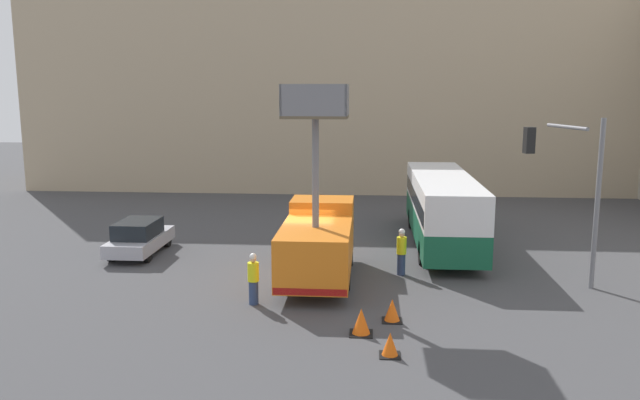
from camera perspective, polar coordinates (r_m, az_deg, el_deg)
ground_plane at (r=24.59m, az=-1.70°, el=-6.78°), size 120.00×120.00×0.00m
building_backdrop_far at (r=47.45m, az=1.46°, el=10.54°), size 44.00×10.00×15.15m
utility_truck at (r=23.40m, az=-0.17°, el=-3.56°), size 2.49×6.40×7.30m
city_bus at (r=29.34m, az=11.09°, el=-0.43°), size 2.59×11.32×3.23m
traffic_light_pole at (r=23.62m, az=22.20°, el=1.99°), size 2.90×2.65×6.15m
road_worker_near_truck at (r=21.10m, az=-6.11°, el=-7.19°), size 0.38×0.38×1.76m
road_worker_directing at (r=24.45m, az=7.46°, el=-4.72°), size 0.38×0.38×1.84m
traffic_cone_near_truck at (r=19.79m, az=6.61°, el=-10.03°), size 0.62×0.62×0.71m
traffic_cone_mid_road at (r=18.70m, az=3.79°, el=-11.07°), size 0.69×0.69×0.79m
traffic_cone_far_side at (r=17.37m, az=6.42°, el=-13.03°), size 0.58×0.58×0.66m
parked_car_curbside at (r=28.40m, az=-16.18°, el=-3.29°), size 1.78×4.21×1.53m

